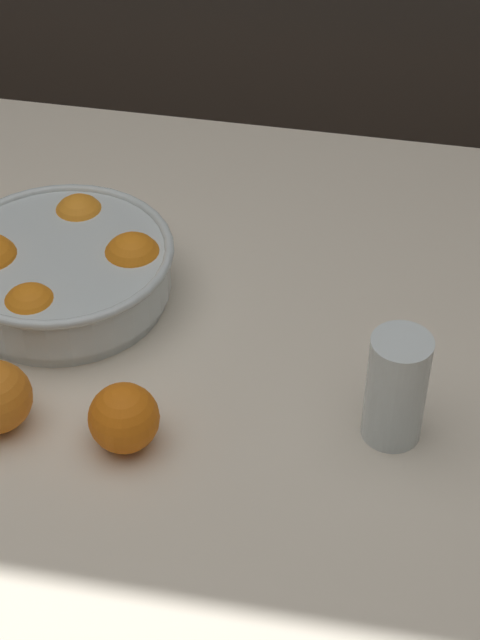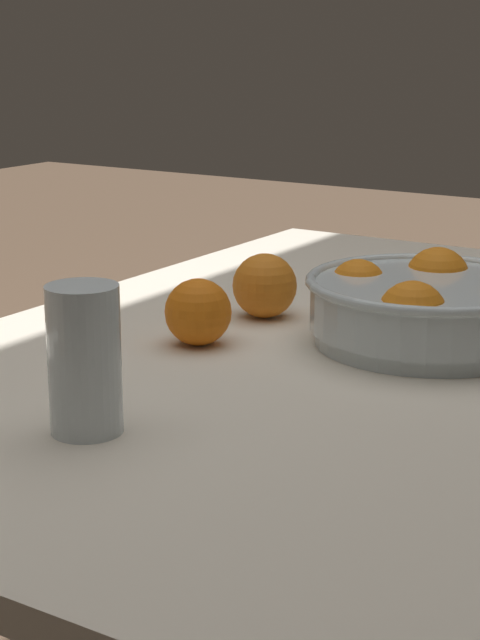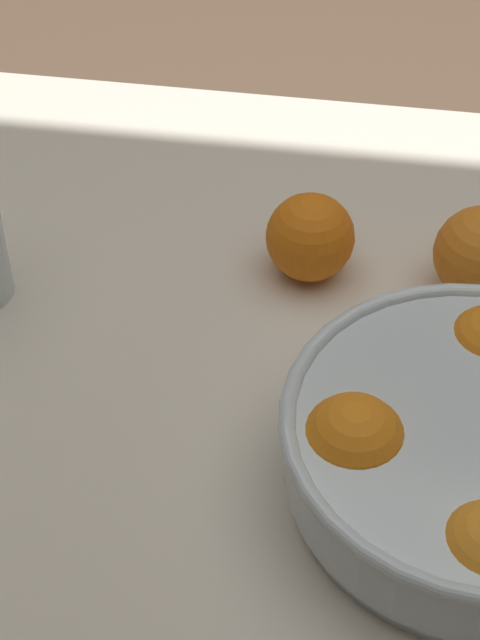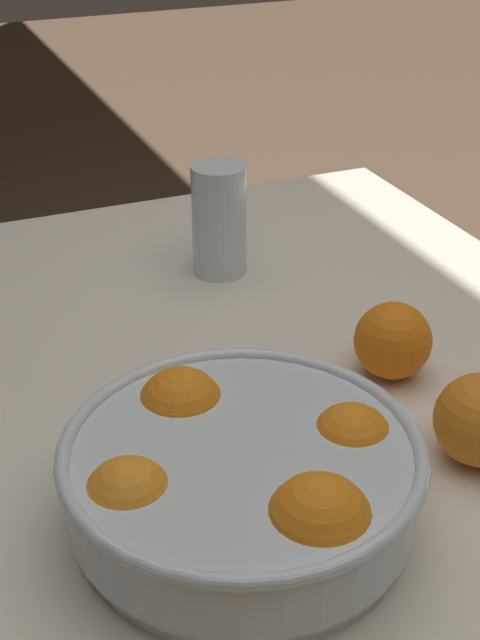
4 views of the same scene
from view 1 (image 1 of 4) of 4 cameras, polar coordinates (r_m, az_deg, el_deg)
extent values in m
cube|color=beige|center=(1.36, -7.25, -0.20)|extent=(1.25, 0.96, 0.03)
cylinder|color=silver|center=(1.37, -9.32, 1.48)|extent=(0.26, 0.26, 0.02)
cylinder|color=silver|center=(1.35, -9.49, 2.68)|extent=(0.27, 0.27, 0.06)
torus|color=silver|center=(1.33, -9.62, 3.61)|extent=(0.28, 0.28, 0.01)
sphere|color=orange|center=(1.33, -5.73, 3.09)|extent=(0.08, 0.08, 0.08)
sphere|color=orange|center=(1.41, -8.53, 5.26)|extent=(0.07, 0.07, 0.07)
sphere|color=orange|center=(1.28, -11.07, 0.43)|extent=(0.07, 0.07, 0.07)
cylinder|color=#F4A314|center=(1.17, 8.24, -4.32)|extent=(0.06, 0.06, 0.10)
cylinder|color=silver|center=(1.16, 8.33, -3.62)|extent=(0.07, 0.07, 0.14)
sphere|color=orange|center=(1.16, -6.21, -5.22)|extent=(0.08, 0.08, 0.08)
camera|label=2|loc=(1.68, 36.75, 15.42)|focal=60.00mm
camera|label=3|loc=(1.52, -1.64, 32.21)|focal=60.00mm
camera|label=4|loc=(1.55, -27.97, 22.78)|focal=50.00mm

